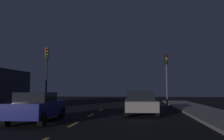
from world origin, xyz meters
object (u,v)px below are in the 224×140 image
Objects in this scene: traffic_signal_left at (47,66)px; car_adjacent_lane at (37,107)px; traffic_signal_right at (167,70)px; car_stopped_ahead at (140,103)px.

traffic_signal_left is 10.05m from car_adjacent_lane.
traffic_signal_right is 1.07× the size of car_stopped_ahead.
car_adjacent_lane is (3.34, -8.99, -2.99)m from traffic_signal_left.
car_stopped_ahead is at bearing 38.33° from car_adjacent_lane.
car_adjacent_lane is at bearing -129.21° from traffic_signal_right.
car_stopped_ahead reaches higher than car_adjacent_lane.
traffic_signal_right reaches higher than car_stopped_ahead.
traffic_signal_right is at bearing 50.79° from car_adjacent_lane.
traffic_signal_right is (10.68, -0.00, -0.47)m from traffic_signal_left.
car_adjacent_lane is (-7.34, -8.99, -2.51)m from traffic_signal_right.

